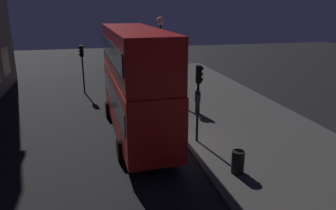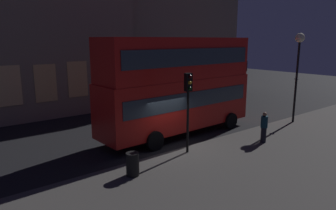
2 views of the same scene
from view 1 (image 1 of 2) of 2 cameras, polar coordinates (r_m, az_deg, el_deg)
The scene contains 8 objects.
ground_plane at distance 16.25m, azimuth 1.13°, elevation -7.19°, with size 80.00×80.00×0.00m, color black.
sidewalk_slab at distance 17.87m, azimuth 15.83°, elevation -5.34°, with size 44.00×8.24×0.12m, color #423F3D.
double_decker_bus at distance 16.71m, azimuth -5.74°, elevation 4.69°, with size 10.04×3.00×5.62m.
traffic_light_near_kerb at distance 15.69m, azimuth 5.41°, elevation 3.08°, with size 0.36×0.39×3.86m.
traffic_light_far_side at distance 26.15m, azimuth -14.93°, elevation 7.82°, with size 0.36×0.38×3.77m.
street_lamp at distance 24.36m, azimuth -1.33°, elevation 12.30°, with size 0.59×0.59×5.79m.
pedestrian at distance 20.45m, azimuth 5.24°, elevation 0.81°, with size 0.36×0.36×1.66m.
litter_bin at distance 13.66m, azimuth 12.20°, elevation -9.79°, with size 0.53×0.53×0.96m, color black.
Camera 1 is at (-14.34, 3.70, 6.70)m, focal length 34.60 mm.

